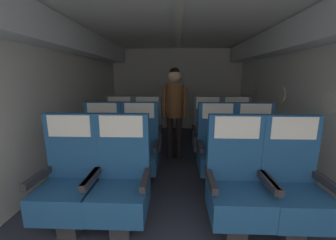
{
  "coord_description": "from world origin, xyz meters",
  "views": [
    {
      "loc": [
        -0.03,
        -0.21,
        1.43
      ],
      "look_at": [
        -0.15,
        2.96,
        0.77
      ],
      "focal_mm": 22.16,
      "sensor_mm": 36.0,
      "label": 1
    }
  ],
  "objects_px": {
    "seat_c_left_window": "(119,133)",
    "seat_c_left_aisle": "(147,133)",
    "seat_a_right_aisle": "(293,188)",
    "seat_c_right_aisle": "(236,134)",
    "seat_b_right_aisle": "(255,152)",
    "seat_a_left_aisle": "(121,185)",
    "seat_b_left_window": "(102,150)",
    "seat_a_right_window": "(236,187)",
    "seat_b_right_window": "(217,152)",
    "seat_c_right_window": "(207,134)",
    "flight_attendant": "(175,104)",
    "seat_b_left_aisle": "(139,150)",
    "seat_a_left_window": "(69,184)"
  },
  "relations": [
    {
      "from": "seat_a_right_aisle",
      "to": "seat_c_right_aisle",
      "type": "bearing_deg",
      "value": 89.85
    },
    {
      "from": "seat_c_left_aisle",
      "to": "seat_a_right_aisle",
      "type": "bearing_deg",
      "value": -49.13
    },
    {
      "from": "seat_b_right_window",
      "to": "seat_c_left_aisle",
      "type": "height_order",
      "value": "same"
    },
    {
      "from": "seat_c_right_window",
      "to": "flight_attendant",
      "type": "relative_size",
      "value": 0.7
    },
    {
      "from": "seat_a_right_aisle",
      "to": "seat_c_left_aisle",
      "type": "bearing_deg",
      "value": 130.87
    },
    {
      "from": "seat_c_left_aisle",
      "to": "seat_c_right_aisle",
      "type": "distance_m",
      "value": 1.53
    },
    {
      "from": "seat_a_left_aisle",
      "to": "seat_a_right_window",
      "type": "xyz_separation_m",
      "value": [
        1.03,
        -0.0,
        0.0
      ]
    },
    {
      "from": "seat_b_right_aisle",
      "to": "seat_b_right_window",
      "type": "bearing_deg",
      "value": 179.16
    },
    {
      "from": "seat_b_left_aisle",
      "to": "seat_c_right_aisle",
      "type": "height_order",
      "value": "same"
    },
    {
      "from": "seat_a_left_window",
      "to": "seat_b_left_window",
      "type": "distance_m",
      "value": 0.88
    },
    {
      "from": "seat_b_left_aisle",
      "to": "flight_attendant",
      "type": "bearing_deg",
      "value": 64.09
    },
    {
      "from": "seat_c_right_window",
      "to": "seat_c_left_window",
      "type": "bearing_deg",
      "value": -179.99
    },
    {
      "from": "seat_b_right_aisle",
      "to": "seat_c_right_aisle",
      "type": "distance_m",
      "value": 0.88
    },
    {
      "from": "seat_b_right_window",
      "to": "flight_attendant",
      "type": "distance_m",
      "value": 1.21
    },
    {
      "from": "flight_attendant",
      "to": "seat_b_left_window",
      "type": "bearing_deg",
      "value": 47.27
    },
    {
      "from": "seat_b_right_window",
      "to": "seat_c_right_window",
      "type": "xyz_separation_m",
      "value": [
        0.0,
        0.88,
        0.0
      ]
    },
    {
      "from": "seat_a_right_window",
      "to": "seat_b_left_window",
      "type": "relative_size",
      "value": 1.0
    },
    {
      "from": "seat_c_left_window",
      "to": "seat_a_left_aisle",
      "type": "bearing_deg",
      "value": -74.36
    },
    {
      "from": "seat_b_left_window",
      "to": "seat_a_left_window",
      "type": "bearing_deg",
      "value": -89.65
    },
    {
      "from": "seat_b_left_aisle",
      "to": "seat_b_right_window",
      "type": "height_order",
      "value": "same"
    },
    {
      "from": "seat_a_right_window",
      "to": "seat_b_left_aisle",
      "type": "height_order",
      "value": "same"
    },
    {
      "from": "seat_a_right_aisle",
      "to": "seat_b_right_window",
      "type": "relative_size",
      "value": 1.0
    },
    {
      "from": "seat_b_right_aisle",
      "to": "seat_c_left_aisle",
      "type": "relative_size",
      "value": 1.0
    },
    {
      "from": "seat_a_right_window",
      "to": "seat_c_right_window",
      "type": "xyz_separation_m",
      "value": [
        0.01,
        1.77,
        0.0
      ]
    },
    {
      "from": "seat_a_right_aisle",
      "to": "seat_b_left_aisle",
      "type": "bearing_deg",
      "value": 149.32
    },
    {
      "from": "seat_a_right_aisle",
      "to": "seat_c_right_aisle",
      "type": "distance_m",
      "value": 1.77
    },
    {
      "from": "seat_b_right_aisle",
      "to": "seat_c_right_window",
      "type": "bearing_deg",
      "value": 118.54
    },
    {
      "from": "seat_a_right_aisle",
      "to": "seat_c_right_window",
      "type": "xyz_separation_m",
      "value": [
        -0.48,
        1.78,
        0.0
      ]
    },
    {
      "from": "seat_a_left_window",
      "to": "seat_a_right_aisle",
      "type": "relative_size",
      "value": 1.0
    },
    {
      "from": "seat_c_right_aisle",
      "to": "seat_c_right_window",
      "type": "xyz_separation_m",
      "value": [
        -0.49,
        0.01,
        0.0
      ]
    },
    {
      "from": "seat_c_left_window",
      "to": "seat_c_left_aisle",
      "type": "distance_m",
      "value": 0.49
    },
    {
      "from": "seat_b_right_aisle",
      "to": "seat_b_right_window",
      "type": "distance_m",
      "value": 0.48
    },
    {
      "from": "seat_c_right_window",
      "to": "flight_attendant",
      "type": "distance_m",
      "value": 0.76
    },
    {
      "from": "seat_b_left_window",
      "to": "seat_b_right_window",
      "type": "relative_size",
      "value": 1.0
    },
    {
      "from": "seat_b_left_aisle",
      "to": "seat_c_left_window",
      "type": "xyz_separation_m",
      "value": [
        -0.51,
        0.88,
        0.0
      ]
    },
    {
      "from": "seat_a_left_window",
      "to": "seat_b_left_window",
      "type": "bearing_deg",
      "value": 90.35
    },
    {
      "from": "seat_b_right_aisle",
      "to": "seat_b_left_window",
      "type": "bearing_deg",
      "value": -179.76
    },
    {
      "from": "seat_a_left_aisle",
      "to": "seat_b_right_window",
      "type": "distance_m",
      "value": 1.37
    },
    {
      "from": "seat_c_left_aisle",
      "to": "seat_a_left_aisle",
      "type": "bearing_deg",
      "value": -89.92
    },
    {
      "from": "seat_a_left_aisle",
      "to": "seat_a_right_window",
      "type": "relative_size",
      "value": 1.0
    },
    {
      "from": "seat_a_left_aisle",
      "to": "seat_b_right_window",
      "type": "xyz_separation_m",
      "value": [
        1.04,
        0.89,
        0.0
      ]
    },
    {
      "from": "seat_b_left_window",
      "to": "seat_b_right_aisle",
      "type": "height_order",
      "value": "same"
    },
    {
      "from": "seat_b_right_aisle",
      "to": "seat_c_left_aisle",
      "type": "xyz_separation_m",
      "value": [
        -1.53,
        0.87,
        0.0
      ]
    },
    {
      "from": "seat_a_left_window",
      "to": "seat_a_right_aisle",
      "type": "distance_m",
      "value": 2.01
    },
    {
      "from": "seat_a_left_aisle",
      "to": "seat_b_right_aisle",
      "type": "height_order",
      "value": "same"
    },
    {
      "from": "seat_a_left_aisle",
      "to": "flight_attendant",
      "type": "distance_m",
      "value": 1.96
    },
    {
      "from": "seat_c_left_aisle",
      "to": "seat_a_left_window",
      "type": "bearing_deg",
      "value": -105.15
    },
    {
      "from": "seat_a_right_window",
      "to": "seat_c_left_aisle",
      "type": "bearing_deg",
      "value": 120.5
    },
    {
      "from": "seat_b_left_window",
      "to": "seat_c_left_aisle",
      "type": "height_order",
      "value": "same"
    },
    {
      "from": "seat_a_right_aisle",
      "to": "seat_c_right_aisle",
      "type": "xyz_separation_m",
      "value": [
        0.0,
        1.77,
        0.0
      ]
    }
  ]
}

